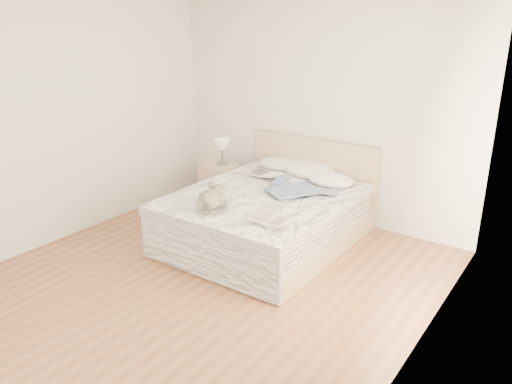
# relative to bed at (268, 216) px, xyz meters

# --- Properties ---
(floor) EXTENTS (4.00, 4.50, 0.00)m
(floor) POSITION_rel_bed_xyz_m (0.00, -1.19, -0.31)
(floor) COLOR brown
(floor) RESTS_ON ground
(wall_back) EXTENTS (4.00, 0.02, 2.70)m
(wall_back) POSITION_rel_bed_xyz_m (0.00, 1.06, 1.04)
(wall_back) COLOR silver
(wall_back) RESTS_ON ground
(wall_left) EXTENTS (0.02, 4.50, 2.70)m
(wall_left) POSITION_rel_bed_xyz_m (-2.00, -1.19, 1.04)
(wall_left) COLOR silver
(wall_left) RESTS_ON ground
(wall_right) EXTENTS (0.02, 4.50, 2.70)m
(wall_right) POSITION_rel_bed_xyz_m (2.00, -1.19, 1.04)
(wall_right) COLOR silver
(wall_right) RESTS_ON ground
(window) EXTENTS (0.02, 1.30, 1.10)m
(window) POSITION_rel_bed_xyz_m (1.99, -0.89, 1.14)
(window) COLOR white
(window) RESTS_ON wall_right
(bed) EXTENTS (1.72, 2.14, 1.00)m
(bed) POSITION_rel_bed_xyz_m (0.00, 0.00, 0.00)
(bed) COLOR tan
(bed) RESTS_ON floor
(nightstand) EXTENTS (0.48, 0.44, 0.56)m
(nightstand) POSITION_rel_bed_xyz_m (-1.17, 0.59, -0.03)
(nightstand) COLOR tan
(nightstand) RESTS_ON floor
(table_lamp) EXTENTS (0.22, 0.22, 0.35)m
(table_lamp) POSITION_rel_bed_xyz_m (-1.16, 0.63, 0.50)
(table_lamp) COLOR #514C47
(table_lamp) RESTS_ON nightstand
(pillow_left) EXTENTS (0.62, 0.50, 0.17)m
(pillow_left) POSITION_rel_bed_xyz_m (-0.41, 0.86, 0.33)
(pillow_left) COLOR silver
(pillow_left) RESTS_ON bed
(pillow_middle) EXTENTS (0.70, 0.51, 0.20)m
(pillow_middle) POSITION_rel_bed_xyz_m (0.02, 0.85, 0.33)
(pillow_middle) COLOR white
(pillow_middle) RESTS_ON bed
(pillow_right) EXTENTS (0.57, 0.42, 0.16)m
(pillow_right) POSITION_rel_bed_xyz_m (0.42, 0.65, 0.33)
(pillow_right) COLOR white
(pillow_right) RESTS_ON bed
(blouse) EXTENTS (0.82, 0.83, 0.02)m
(blouse) POSITION_rel_bed_xyz_m (0.25, 0.11, 0.32)
(blouse) COLOR #3C4F74
(blouse) RESTS_ON bed
(photo_book) EXTENTS (0.39, 0.29, 0.03)m
(photo_book) POSITION_rel_bed_xyz_m (-0.32, 0.42, 0.32)
(photo_book) COLOR silver
(photo_book) RESTS_ON bed
(childrens_book) EXTENTS (0.39, 0.28, 0.02)m
(childrens_book) POSITION_rel_bed_xyz_m (0.51, -0.73, 0.32)
(childrens_book) COLOR beige
(childrens_book) RESTS_ON bed
(teddy_bear) EXTENTS (0.36, 0.43, 0.19)m
(teddy_bear) POSITION_rel_bed_xyz_m (-0.18, -0.79, 0.34)
(teddy_bear) COLOR brown
(teddy_bear) RESTS_ON bed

